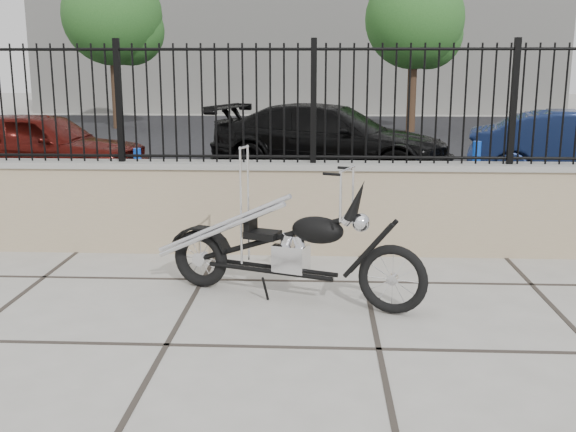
{
  "coord_description": "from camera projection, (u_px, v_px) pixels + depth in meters",
  "views": [
    {
      "loc": [
        1.08,
        -4.41,
        1.93
      ],
      "look_at": [
        0.8,
        1.32,
        0.65
      ],
      "focal_mm": 42.0,
      "sensor_mm": 36.0,
      "label": 1
    }
  ],
  "objects": [
    {
      "name": "bollard_b",
      "position": [
        475.0,
        175.0,
        9.25
      ],
      "size": [
        0.14,
        0.14,
        0.94
      ],
      "primitive_type": "cylinder",
      "rotation": [
        0.0,
        0.0,
        0.29
      ],
      "color": "#0B13B0",
      "rests_on": "ground_plane"
    },
    {
      "name": "background_building",
      "position": [
        298.0,
        18.0,
        29.74
      ],
      "size": [
        22.0,
        6.0,
        8.0
      ],
      "primitive_type": "cube",
      "color": "beige",
      "rests_on": "ground_plane"
    },
    {
      "name": "iron_fence",
      "position": [
        216.0,
        104.0,
        6.87
      ],
      "size": [
        14.0,
        0.08,
        1.2
      ],
      "primitive_type": "cube",
      "color": "black",
      "rests_on": "retaining_wall"
    },
    {
      "name": "tree_right",
      "position": [
        415.0,
        14.0,
        19.55
      ],
      "size": [
        2.88,
        2.88,
        4.86
      ],
      "rotation": [
        0.0,
        0.0,
        0.21
      ],
      "color": "#382619",
      "rests_on": "ground_plane"
    },
    {
      "name": "chopper_motorcycle",
      "position": [
        286.0,
        224.0,
        5.59
      ],
      "size": [
        2.18,
        1.12,
        1.31
      ],
      "primitive_type": null,
      "rotation": [
        0.0,
        0.0,
        -0.35
      ],
      "color": "black",
      "rests_on": "ground_plane"
    },
    {
      "name": "car_black",
      "position": [
        331.0,
        140.0,
        12.12
      ],
      "size": [
        4.72,
        3.07,
        1.27
      ],
      "primitive_type": "imported",
      "rotation": [
        0.0,
        0.0,
        1.25
      ],
      "color": "black",
      "rests_on": "parking_lot"
    },
    {
      "name": "tree_left",
      "position": [
        112.0,
        10.0,
        20.61
      ],
      "size": [
        3.05,
        3.05,
        5.15
      ],
      "rotation": [
        0.0,
        0.0,
        -0.07
      ],
      "color": "#382619",
      "rests_on": "ground_plane"
    },
    {
      "name": "car_red",
      "position": [
        40.0,
        146.0,
        11.36
      ],
      "size": [
        3.75,
        1.92,
        1.22
      ],
      "primitive_type": "imported",
      "rotation": [
        0.0,
        0.0,
        1.43
      ],
      "color": "#440D09",
      "rests_on": "parking_lot"
    },
    {
      "name": "bollard_a",
      "position": [
        138.0,
        180.0,
        9.12
      ],
      "size": [
        0.11,
        0.11,
        0.86
      ],
      "primitive_type": "cylinder",
      "rotation": [
        0.0,
        0.0,
        -0.11
      ],
      "color": "#0D16CC",
      "rests_on": "ground_plane"
    },
    {
      "name": "parking_lot",
      "position": [
        278.0,
        145.0,
        16.96
      ],
      "size": [
        30.0,
        30.0,
        0.0
      ],
      "primitive_type": "plane",
      "color": "black",
      "rests_on": "ground"
    },
    {
      "name": "ground_plane",
      "position": [
        167.0,
        345.0,
        4.77
      ],
      "size": [
        90.0,
        90.0,
        0.0
      ],
      "primitive_type": "plane",
      "color": "#99968E",
      "rests_on": "ground"
    },
    {
      "name": "retaining_wall",
      "position": [
        218.0,
        207.0,
        7.11
      ],
      "size": [
        14.0,
        0.36,
        0.96
      ],
      "primitive_type": "cube",
      "color": "gray",
      "rests_on": "ground_plane"
    }
  ]
}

